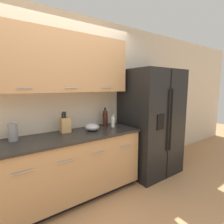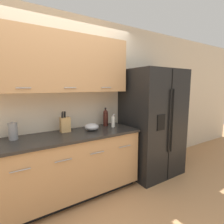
{
  "view_description": "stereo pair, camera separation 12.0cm",
  "coord_description": "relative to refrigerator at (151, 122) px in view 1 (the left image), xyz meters",
  "views": [
    {
      "loc": [
        -0.85,
        -1.27,
        1.55
      ],
      "look_at": [
        0.69,
        0.91,
        1.16
      ],
      "focal_mm": 28.0,
      "sensor_mm": 36.0,
      "label": 1
    },
    {
      "loc": [
        -0.75,
        -1.33,
        1.55
      ],
      "look_at": [
        0.69,
        0.91,
        1.16
      ],
      "focal_mm": 28.0,
      "sensor_mm": 36.0,
      "label": 2
    }
  ],
  "objects": [
    {
      "name": "wall_back",
      "position": [
        -1.49,
        0.37,
        0.53
      ],
      "size": [
        10.0,
        0.39,
        2.6
      ],
      "color": "beige",
      "rests_on": "ground_plane"
    },
    {
      "name": "counter_unit",
      "position": [
        -1.46,
        0.08,
        -0.46
      ],
      "size": [
        1.88,
        0.64,
        0.91
      ],
      "color": "black",
      "rests_on": "ground_plane"
    },
    {
      "name": "knife_block",
      "position": [
        -1.5,
        0.23,
        0.1
      ],
      "size": [
        0.13,
        0.09,
        0.3
      ],
      "color": "tan",
      "rests_on": "counter_unit"
    },
    {
      "name": "refrigerator",
      "position": [
        0.0,
        0.0,
        0.0
      ],
      "size": [
        0.96,
        0.8,
        1.83
      ],
      "color": "black",
      "rests_on": "ground_plane"
    },
    {
      "name": "soap_dispenser",
      "position": [
        -0.76,
        0.11,
        0.08
      ],
      "size": [
        0.06,
        0.06,
        0.2
      ],
      "color": "silver",
      "rests_on": "counter_unit"
    },
    {
      "name": "mixing_bowl",
      "position": [
        -1.14,
        0.1,
        0.05
      ],
      "size": [
        0.21,
        0.21,
        0.1
      ],
      "color": "#A3A3A5",
      "rests_on": "counter_unit"
    },
    {
      "name": "steel_canister",
      "position": [
        -2.14,
        0.21,
        0.1
      ],
      "size": [
        0.11,
        0.11,
        0.22
      ],
      "color": "gray",
      "rests_on": "counter_unit"
    },
    {
      "name": "wine_bottle",
      "position": [
        -0.81,
        0.25,
        0.13
      ],
      "size": [
        0.08,
        0.08,
        0.3
      ],
      "color": "#3D1914",
      "rests_on": "counter_unit"
    }
  ]
}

